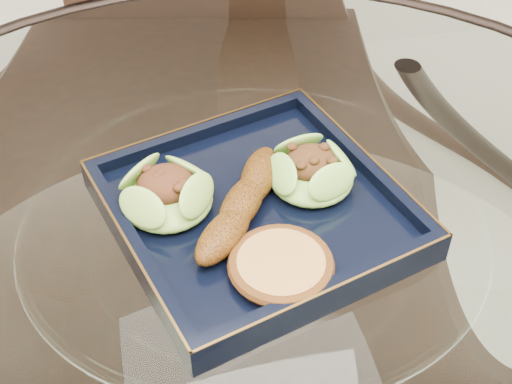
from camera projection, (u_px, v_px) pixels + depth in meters
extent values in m
cylinder|color=white|center=(254.00, 262.00, 0.69)|extent=(1.10, 1.10, 0.01)
torus|color=black|center=(254.00, 262.00, 0.69)|extent=(1.13, 1.13, 0.02)
cylinder|color=black|center=(374.00, 259.00, 1.20)|extent=(0.04, 0.04, 0.75)
cylinder|color=black|center=(34.00, 326.00, 1.10)|extent=(0.04, 0.04, 0.75)
cube|color=black|center=(201.00, 198.00, 1.13)|extent=(0.55, 0.55, 0.04)
cylinder|color=black|center=(120.00, 225.00, 1.45)|extent=(0.03, 0.03, 0.48)
cylinder|color=black|center=(309.00, 227.00, 1.44)|extent=(0.03, 0.03, 0.48)
cube|color=black|center=(256.00, 214.00, 0.72)|extent=(0.33, 0.33, 0.02)
ellipsoid|color=olive|center=(167.00, 196.00, 0.70)|extent=(0.12, 0.12, 0.03)
ellipsoid|color=#559B2D|center=(311.00, 173.00, 0.72)|extent=(0.10, 0.10, 0.03)
ellipsoid|color=#6B380B|center=(242.00, 204.00, 0.69)|extent=(0.12, 0.15, 0.03)
cylinder|color=#C18540|center=(281.00, 266.00, 0.64)|extent=(0.11, 0.11, 0.02)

